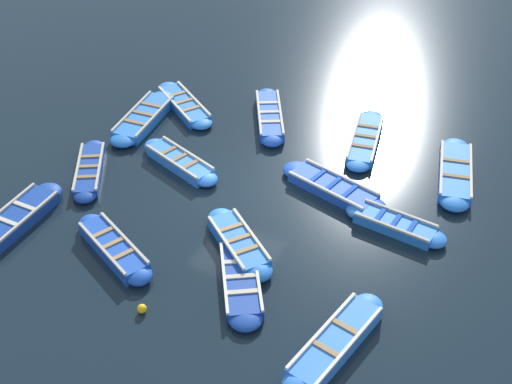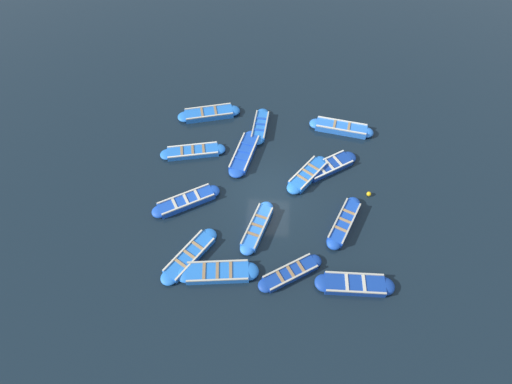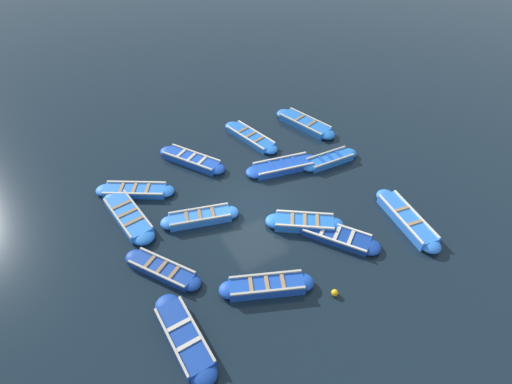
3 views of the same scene
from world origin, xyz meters
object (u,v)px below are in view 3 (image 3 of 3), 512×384
(boat_drifting, at_px, (337,236))
(buoy_orange_near, at_px, (335,293))
(boat_outer_left, at_px, (128,216))
(boat_tucked, at_px, (192,160))
(boat_bow_out, at_px, (407,219))
(boat_mid_row, at_px, (184,337))
(boat_near_quay, at_px, (283,166))
(boat_broadside, at_px, (305,124))
(boat_far_corner, at_px, (135,190))
(boat_alongside, at_px, (330,160))
(boat_centre, at_px, (200,217))
(boat_inner_gap, at_px, (304,223))
(boat_stern_in, at_px, (251,137))
(boat_end_of_row, at_px, (162,270))
(boat_outer_right, at_px, (267,286))

(boat_drifting, relative_size, buoy_orange_near, 13.95)
(boat_outer_left, height_order, boat_tucked, boat_tucked)
(boat_bow_out, relative_size, boat_mid_row, 1.08)
(boat_near_quay, distance_m, boat_tucked, 4.56)
(boat_broadside, xyz_separation_m, boat_far_corner, (-0.51, 9.97, -0.03))
(boat_drifting, distance_m, boat_alongside, 5.04)
(boat_outer_left, bearing_deg, boat_broadside, -79.62)
(boat_mid_row, xyz_separation_m, buoy_orange_near, (-1.17, -5.31, -0.06))
(boat_centre, height_order, boat_tucked, boat_centre)
(boat_bow_out, bearing_deg, boat_outer_left, 58.05)
(boat_inner_gap, height_order, boat_stern_in, boat_inner_gap)
(boat_inner_gap, bearing_deg, boat_mid_row, 108.50)
(boat_alongside, bearing_deg, boat_near_quay, 71.77)
(boat_far_corner, height_order, boat_near_quay, boat_near_quay)
(boat_inner_gap, distance_m, boat_mid_row, 6.70)
(boat_alongside, relative_size, buoy_orange_near, 12.68)
(boat_end_of_row, height_order, boat_tucked, boat_tucked)
(boat_centre, height_order, buoy_orange_near, boat_centre)
(boat_centre, bearing_deg, boat_drifting, -130.83)
(boat_outer_left, xyz_separation_m, boat_centre, (-1.67, -2.60, 0.01))
(boat_broadside, distance_m, boat_alongside, 3.41)
(boat_outer_right, distance_m, buoy_orange_near, 2.45)
(boat_drifting, bearing_deg, boat_broadside, -27.15)
(boat_broadside, relative_size, boat_alongside, 1.27)
(boat_broadside, height_order, boat_outer_left, boat_broadside)
(boat_drifting, distance_m, boat_stern_in, 7.89)
(boat_bow_out, height_order, boat_stern_in, boat_bow_out)
(boat_end_of_row, bearing_deg, boat_centre, -53.84)
(boat_end_of_row, height_order, buoy_orange_near, boat_end_of_row)
(buoy_orange_near, bearing_deg, boat_drifting, -40.68)
(boat_far_corner, bearing_deg, boat_end_of_row, 173.60)
(boat_outer_left, height_order, buoy_orange_near, boat_outer_left)
(boat_bow_out, xyz_separation_m, boat_outer_right, (0.22, 6.85, -0.00))
(boat_inner_gap, relative_size, boat_broadside, 0.78)
(boat_broadside, bearing_deg, boat_outer_left, 100.38)
(boat_outer_left, xyz_separation_m, boat_outer_right, (-6.05, -3.20, 0.02))
(boat_mid_row, bearing_deg, boat_centre, -30.32)
(boat_inner_gap, xyz_separation_m, boat_near_quay, (3.65, -1.36, -0.02))
(boat_inner_gap, xyz_separation_m, boat_stern_in, (6.66, -1.27, -0.04))
(boat_broadside, bearing_deg, boat_near_quay, 128.62)
(boat_drifting, xyz_separation_m, buoy_orange_near, (-2.08, 1.78, -0.02))
(boat_inner_gap, distance_m, boat_near_quay, 3.89)
(boat_mid_row, height_order, boat_centre, boat_mid_row)
(boat_drifting, relative_size, boat_outer_left, 0.89)
(boat_centre, height_order, boat_near_quay, boat_centre)
(boat_end_of_row, relative_size, boat_alongside, 1.01)
(boat_centre, bearing_deg, boat_broadside, -65.97)
(boat_near_quay, distance_m, boat_outer_right, 7.02)
(boat_bow_out, height_order, buoy_orange_near, boat_bow_out)
(boat_far_corner, bearing_deg, boat_broadside, -87.10)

